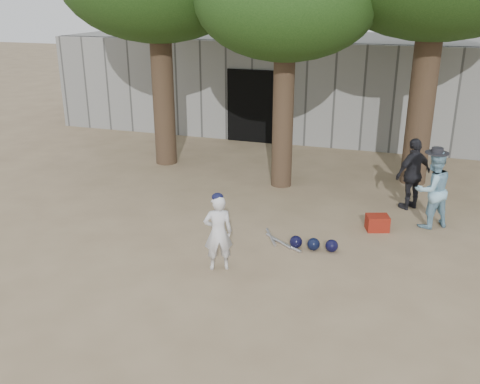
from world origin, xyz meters
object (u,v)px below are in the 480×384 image
(boy_player, at_px, (218,233))
(spectator_dark, at_px, (413,174))
(spectator_blue, at_px, (432,190))
(red_bag, at_px, (377,223))

(boy_player, height_order, spectator_dark, spectator_dark)
(spectator_dark, bearing_deg, boy_player, 6.76)
(spectator_blue, height_order, spectator_dark, spectator_dark)
(spectator_blue, bearing_deg, boy_player, 5.36)
(spectator_dark, height_order, red_bag, spectator_dark)
(red_bag, bearing_deg, boy_player, -135.00)
(red_bag, bearing_deg, spectator_dark, 67.54)
(spectator_blue, xyz_separation_m, red_bag, (-0.94, -0.51, -0.62))
(spectator_blue, bearing_deg, red_bag, -7.36)
(spectator_blue, relative_size, spectator_dark, 1.00)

